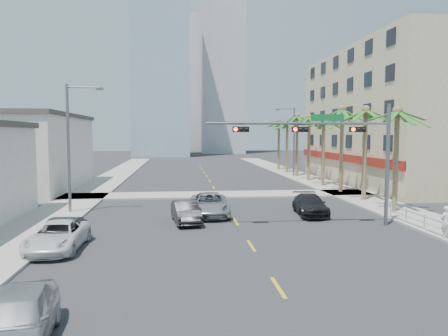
{
  "coord_description": "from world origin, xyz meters",
  "views": [
    {
      "loc": [
        -3.54,
        -17.19,
        5.58
      ],
      "look_at": [
        -0.83,
        9.32,
        3.5
      ],
      "focal_mm": 35.0,
      "sensor_mm": 36.0,
      "label": 1
    }
  ],
  "objects_px": {
    "car_lane_left": "(186,212)",
    "traffic_signal_mast": "(337,143)",
    "car_parked_near": "(16,320)",
    "car_parked_far": "(58,236)",
    "car_parked_mid": "(62,233)",
    "car_lane_center": "(210,204)",
    "car_lane_right": "(310,205)",
    "pedestrian": "(445,222)"
  },
  "relations": [
    {
      "from": "car_lane_left",
      "to": "traffic_signal_mast",
      "type": "bearing_deg",
      "value": -20.53
    },
    {
      "from": "car_parked_near",
      "to": "car_parked_far",
      "type": "relative_size",
      "value": 0.93
    },
    {
      "from": "car_parked_mid",
      "to": "car_parked_far",
      "type": "distance_m",
      "value": 0.83
    },
    {
      "from": "car_parked_mid",
      "to": "car_parked_far",
      "type": "xyz_separation_m",
      "value": [
        0.0,
        -0.83,
        0.01
      ]
    },
    {
      "from": "traffic_signal_mast",
      "to": "car_parked_far",
      "type": "distance_m",
      "value": 16.26
    },
    {
      "from": "traffic_signal_mast",
      "to": "car_parked_mid",
      "type": "distance_m",
      "value": 16.09
    },
    {
      "from": "car_lane_center",
      "to": "car_lane_right",
      "type": "distance_m",
      "value": 6.96
    },
    {
      "from": "car_parked_mid",
      "to": "car_lane_right",
      "type": "xyz_separation_m",
      "value": [
        14.85,
        6.98,
        0.03
      ]
    },
    {
      "from": "car_parked_far",
      "to": "car_lane_center",
      "type": "distance_m",
      "value": 11.39
    },
    {
      "from": "car_parked_mid",
      "to": "car_parked_far",
      "type": "relative_size",
      "value": 0.83
    },
    {
      "from": "traffic_signal_mast",
      "to": "car_lane_left",
      "type": "distance_m",
      "value": 10.18
    },
    {
      "from": "car_parked_far",
      "to": "car_lane_left",
      "type": "distance_m",
      "value": 8.57
    },
    {
      "from": "car_parked_far",
      "to": "car_lane_left",
      "type": "height_order",
      "value": "car_lane_left"
    },
    {
      "from": "car_lane_right",
      "to": "car_parked_mid",
      "type": "bearing_deg",
      "value": -149.67
    },
    {
      "from": "car_parked_far",
      "to": "car_lane_center",
      "type": "xyz_separation_m",
      "value": [
        7.9,
        8.21,
        0.09
      ]
    },
    {
      "from": "car_parked_far",
      "to": "pedestrian",
      "type": "distance_m",
      "value": 19.7
    },
    {
      "from": "car_lane_left",
      "to": "car_lane_center",
      "type": "relative_size",
      "value": 0.76
    },
    {
      "from": "car_parked_mid",
      "to": "car_lane_center",
      "type": "height_order",
      "value": "car_lane_center"
    },
    {
      "from": "car_parked_mid",
      "to": "car_lane_right",
      "type": "relative_size",
      "value": 0.85
    },
    {
      "from": "car_parked_near",
      "to": "car_lane_right",
      "type": "xyz_separation_m",
      "value": [
        13.25,
        17.69,
        -0.09
      ]
    },
    {
      "from": "car_parked_mid",
      "to": "car_lane_left",
      "type": "xyz_separation_m",
      "value": [
        6.23,
        5.05,
        0.03
      ]
    },
    {
      "from": "traffic_signal_mast",
      "to": "pedestrian",
      "type": "bearing_deg",
      "value": -40.82
    },
    {
      "from": "car_parked_mid",
      "to": "car_parked_near",
      "type": "bearing_deg",
      "value": -77.51
    },
    {
      "from": "car_lane_right",
      "to": "pedestrian",
      "type": "bearing_deg",
      "value": -53.27
    },
    {
      "from": "car_parked_far",
      "to": "car_lane_right",
      "type": "relative_size",
      "value": 1.03
    },
    {
      "from": "traffic_signal_mast",
      "to": "car_lane_center",
      "type": "distance_m",
      "value": 9.53
    },
    {
      "from": "car_lane_left",
      "to": "pedestrian",
      "type": "xyz_separation_m",
      "value": [
        13.47,
        -5.97,
        0.3
      ]
    },
    {
      "from": "pedestrian",
      "to": "car_parked_far",
      "type": "bearing_deg",
      "value": -19.23
    },
    {
      "from": "car_lane_center",
      "to": "pedestrian",
      "type": "xyz_separation_m",
      "value": [
        11.8,
        -8.29,
        0.23
      ]
    },
    {
      "from": "car_lane_center",
      "to": "car_parked_far",
      "type": "bearing_deg",
      "value": -133.04
    },
    {
      "from": "car_parked_far",
      "to": "car_lane_right",
      "type": "bearing_deg",
      "value": 29.01
    },
    {
      "from": "car_lane_left",
      "to": "car_lane_right",
      "type": "distance_m",
      "value": 8.83
    },
    {
      "from": "car_parked_mid",
      "to": "pedestrian",
      "type": "height_order",
      "value": "pedestrian"
    },
    {
      "from": "car_parked_mid",
      "to": "car_lane_right",
      "type": "distance_m",
      "value": 16.4
    },
    {
      "from": "car_parked_near",
      "to": "car_lane_center",
      "type": "bearing_deg",
      "value": 63.55
    },
    {
      "from": "car_lane_center",
      "to": "car_lane_right",
      "type": "xyz_separation_m",
      "value": [
        6.95,
        -0.4,
        -0.07
      ]
    },
    {
      "from": "car_parked_near",
      "to": "car_parked_mid",
      "type": "height_order",
      "value": "car_parked_near"
    },
    {
      "from": "pedestrian",
      "to": "traffic_signal_mast",
      "type": "bearing_deg",
      "value": -59.8
    },
    {
      "from": "pedestrian",
      "to": "car_lane_right",
      "type": "bearing_deg",
      "value": -77.4
    },
    {
      "from": "car_parked_mid",
      "to": "car_lane_left",
      "type": "height_order",
      "value": "car_lane_left"
    },
    {
      "from": "car_parked_mid",
      "to": "car_lane_left",
      "type": "bearing_deg",
      "value": 43.03
    },
    {
      "from": "car_lane_right",
      "to": "car_parked_far",
      "type": "bearing_deg",
      "value": -147.1
    }
  ]
}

